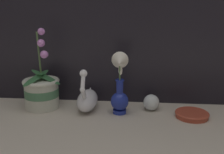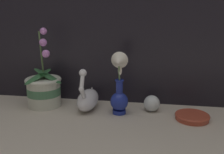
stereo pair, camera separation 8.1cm
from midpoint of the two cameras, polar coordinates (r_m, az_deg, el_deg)
name	(u,v)px [view 2 (the right image)]	position (r m, az deg, el deg)	size (l,w,h in m)	color
ground_plane	(112,123)	(1.11, 2.18, -10.04)	(2.80, 2.80, 0.00)	#BCB2A3
orchid_potted_plant	(44,89)	(1.30, -12.91, -2.50)	(0.19, 0.21, 0.38)	beige
swan_figurine	(88,98)	(1.24, -3.40, -4.70)	(0.09, 0.22, 0.21)	white
blue_vase	(119,89)	(1.16, 3.57, -2.60)	(0.08, 0.10, 0.28)	navy
glass_sphere	(152,103)	(1.24, 10.53, -5.68)	(0.08, 0.08, 0.08)	silver
amber_dish	(192,116)	(1.20, 18.96, -8.14)	(0.15, 0.15, 0.02)	#A8422D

